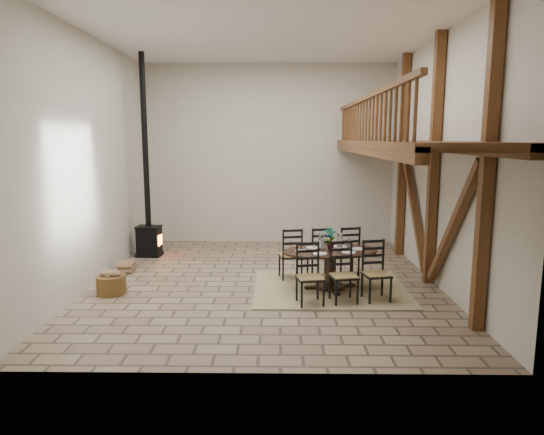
{
  "coord_description": "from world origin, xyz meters",
  "views": [
    {
      "loc": [
        0.27,
        -9.77,
        2.96
      ],
      "look_at": [
        0.13,
        0.4,
        1.29
      ],
      "focal_mm": 32.0,
      "sensor_mm": 36.0,
      "label": 1
    }
  ],
  "objects_px": {
    "wood_stove": "(148,211)",
    "dining_table": "(330,269)",
    "log_basket": "(111,284)",
    "log_stack": "(126,267)"
  },
  "relations": [
    {
      "from": "dining_table",
      "to": "log_stack",
      "type": "height_order",
      "value": "dining_table"
    },
    {
      "from": "log_basket",
      "to": "wood_stove",
      "type": "bearing_deg",
      "value": 91.27
    },
    {
      "from": "dining_table",
      "to": "wood_stove",
      "type": "bearing_deg",
      "value": 137.55
    },
    {
      "from": "dining_table",
      "to": "log_basket",
      "type": "distance_m",
      "value": 4.26
    },
    {
      "from": "wood_stove",
      "to": "log_basket",
      "type": "bearing_deg",
      "value": -84.38
    },
    {
      "from": "wood_stove",
      "to": "log_stack",
      "type": "relative_size",
      "value": 10.33
    },
    {
      "from": "log_basket",
      "to": "log_stack",
      "type": "relative_size",
      "value": 1.15
    },
    {
      "from": "wood_stove",
      "to": "dining_table",
      "type": "bearing_deg",
      "value": -27.3
    },
    {
      "from": "log_basket",
      "to": "dining_table",
      "type": "bearing_deg",
      "value": 5.17
    },
    {
      "from": "dining_table",
      "to": "wood_stove",
      "type": "relative_size",
      "value": 0.48
    }
  ]
}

